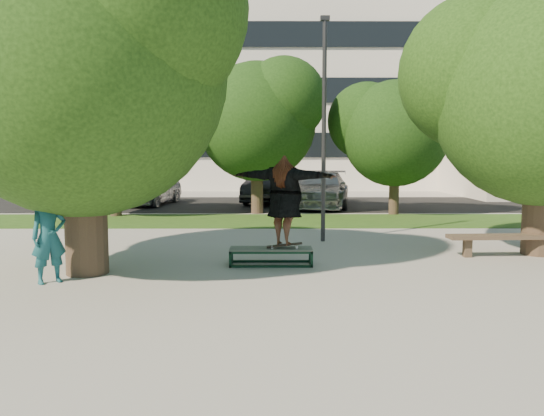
{
  "coord_description": "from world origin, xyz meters",
  "views": [
    {
      "loc": [
        -0.5,
        -9.63,
        2.43
      ],
      "look_at": [
        -0.44,
        0.6,
        1.38
      ],
      "focal_mm": 35.0,
      "sensor_mm": 36.0,
      "label": 1
    }
  ],
  "objects_px": {
    "tree_right": "(540,83)",
    "grind_box": "(271,256)",
    "lamppost": "(324,127)",
    "bench": "(520,238)",
    "car_dark": "(266,187)",
    "car_grey": "(318,191)",
    "car_silver_b": "(321,189)",
    "car_silver_a": "(151,189)",
    "bystander": "(49,237)",
    "tree_left": "(77,52)"
  },
  "relations": [
    {
      "from": "grind_box",
      "to": "car_grey",
      "type": "xyz_separation_m",
      "value": [
        2.24,
        12.94,
        0.55
      ]
    },
    {
      "from": "car_silver_a",
      "to": "bystander",
      "type": "bearing_deg",
      "value": -75.09
    },
    {
      "from": "lamppost",
      "to": "car_dark",
      "type": "bearing_deg",
      "value": 98.15
    },
    {
      "from": "tree_left",
      "to": "grind_box",
      "type": "height_order",
      "value": "tree_left"
    },
    {
      "from": "tree_right",
      "to": "car_dark",
      "type": "relative_size",
      "value": 1.34
    },
    {
      "from": "tree_right",
      "to": "grind_box",
      "type": "distance_m",
      "value": 7.59
    },
    {
      "from": "lamppost",
      "to": "car_grey",
      "type": "height_order",
      "value": "lamppost"
    },
    {
      "from": "car_grey",
      "to": "car_silver_b",
      "type": "height_order",
      "value": "car_silver_b"
    },
    {
      "from": "bench",
      "to": "car_silver_b",
      "type": "distance_m",
      "value": 12.43
    },
    {
      "from": "tree_right",
      "to": "car_grey",
      "type": "distance_m",
      "value": 12.83
    },
    {
      "from": "car_silver_b",
      "to": "car_silver_a",
      "type": "bearing_deg",
      "value": -176.45
    },
    {
      "from": "bench",
      "to": "car_silver_b",
      "type": "relative_size",
      "value": 0.6
    },
    {
      "from": "grind_box",
      "to": "car_silver_b",
      "type": "height_order",
      "value": "car_silver_b"
    },
    {
      "from": "tree_left",
      "to": "car_dark",
      "type": "relative_size",
      "value": 1.46
    },
    {
      "from": "bench",
      "to": "car_dark",
      "type": "relative_size",
      "value": 0.71
    },
    {
      "from": "tree_left",
      "to": "car_silver_b",
      "type": "relative_size",
      "value": 1.25
    },
    {
      "from": "lamppost",
      "to": "car_dark",
      "type": "relative_size",
      "value": 1.25
    },
    {
      "from": "car_grey",
      "to": "tree_right",
      "type": "bearing_deg",
      "value": -65.31
    },
    {
      "from": "car_dark",
      "to": "car_silver_b",
      "type": "distance_m",
      "value": 3.12
    },
    {
      "from": "car_silver_a",
      "to": "tree_right",
      "type": "bearing_deg",
      "value": -37.03
    },
    {
      "from": "grind_box",
      "to": "car_grey",
      "type": "distance_m",
      "value": 13.15
    },
    {
      "from": "bench",
      "to": "car_silver_a",
      "type": "height_order",
      "value": "car_silver_a"
    },
    {
      "from": "grind_box",
      "to": "car_silver_a",
      "type": "height_order",
      "value": "car_silver_a"
    },
    {
      "from": "tree_left",
      "to": "car_grey",
      "type": "bearing_deg",
      "value": 66.05
    },
    {
      "from": "grind_box",
      "to": "car_dark",
      "type": "xyz_separation_m",
      "value": [
        -0.18,
        14.68,
        0.61
      ]
    },
    {
      "from": "car_silver_b",
      "to": "bystander",
      "type": "bearing_deg",
      "value": -103.09
    },
    {
      "from": "tree_left",
      "to": "car_silver_a",
      "type": "bearing_deg",
      "value": 97.31
    },
    {
      "from": "bench",
      "to": "car_grey",
      "type": "relative_size",
      "value": 0.64
    },
    {
      "from": "lamppost",
      "to": "bench",
      "type": "bearing_deg",
      "value": -26.96
    },
    {
      "from": "tree_right",
      "to": "lamppost",
      "type": "xyz_separation_m",
      "value": [
        -4.92,
        1.92,
        -0.94
      ]
    },
    {
      "from": "grind_box",
      "to": "car_silver_b",
      "type": "xyz_separation_m",
      "value": [
        2.34,
        12.84,
        0.64
      ]
    },
    {
      "from": "lamppost",
      "to": "grind_box",
      "type": "xyz_separation_m",
      "value": [
        -1.46,
        -3.19,
        -2.96
      ]
    },
    {
      "from": "car_silver_a",
      "to": "grind_box",
      "type": "bearing_deg",
      "value": -58.43
    },
    {
      "from": "tree_left",
      "to": "car_silver_a",
      "type": "xyz_separation_m",
      "value": [
        -1.88,
        14.64,
        -3.64
      ]
    },
    {
      "from": "tree_right",
      "to": "car_grey",
      "type": "relative_size",
      "value": 1.22
    },
    {
      "from": "tree_left",
      "to": "bystander",
      "type": "relative_size",
      "value": 4.05
    },
    {
      "from": "bystander",
      "to": "car_grey",
      "type": "relative_size",
      "value": 0.33
    },
    {
      "from": "bench",
      "to": "car_silver_a",
      "type": "distance_m",
      "value": 17.43
    },
    {
      "from": "bench",
      "to": "car_dark",
      "type": "xyz_separation_m",
      "value": [
        -6.08,
        13.75,
        0.36
      ]
    },
    {
      "from": "tree_right",
      "to": "bystander",
      "type": "height_order",
      "value": "tree_right"
    },
    {
      "from": "tree_left",
      "to": "lamppost",
      "type": "height_order",
      "value": "tree_left"
    },
    {
      "from": "bench",
      "to": "lamppost",
      "type": "bearing_deg",
      "value": 150.72
    },
    {
      "from": "lamppost",
      "to": "tree_right",
      "type": "bearing_deg",
      "value": -21.28
    },
    {
      "from": "tree_left",
      "to": "bench",
      "type": "height_order",
      "value": "tree_left"
    },
    {
      "from": "bystander",
      "to": "bench",
      "type": "height_order",
      "value": "bystander"
    },
    {
      "from": "car_silver_a",
      "to": "car_dark",
      "type": "xyz_separation_m",
      "value": [
        5.53,
        0.76,
        0.02
      ]
    },
    {
      "from": "car_silver_a",
      "to": "car_silver_b",
      "type": "xyz_separation_m",
      "value": [
        8.05,
        -1.08,
        0.05
      ]
    },
    {
      "from": "bench",
      "to": "car_silver_a",
      "type": "relative_size",
      "value": 0.75
    },
    {
      "from": "lamppost",
      "to": "grind_box",
      "type": "distance_m",
      "value": 4.59
    },
    {
      "from": "car_grey",
      "to": "car_silver_b",
      "type": "relative_size",
      "value": 0.94
    }
  ]
}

